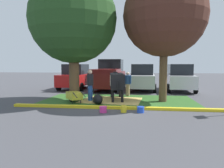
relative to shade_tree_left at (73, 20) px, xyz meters
The scene contains 18 objects.
ground_plane 4.90m from the shade_tree_left, 32.15° to the right, with size 80.00×80.00×0.00m, color #424247.
grass_island 4.99m from the shade_tree_left, ahead, with size 8.30×4.19×0.02m, color #2D5B23.
curb_yellow 5.27m from the shade_tree_left, 38.00° to the right, with size 9.50×0.24×0.12m, color yellow.
hay_bedding 4.80m from the shade_tree_left, ahead, with size 3.20×2.40×0.04m, color tan.
shade_tree_left is the anchor object (origin of this frame).
shade_tree_right 4.81m from the shade_tree_left, ahead, with size 4.32×4.32×6.70m.
cow_holstein 4.03m from the shade_tree_left, 12.98° to the left, with size 1.05×3.12×1.54m.
calf_lying 4.45m from the shade_tree_left, 28.31° to the right, with size 0.78×1.33×0.48m.
person_handler 4.95m from the shade_tree_left, 34.39° to the left, with size 0.44×0.36×1.53m.
person_visitor_near 3.56m from the shade_tree_left, ahead, with size 0.34×0.52×1.71m.
wheelbarrow 4.05m from the shade_tree_left, 74.43° to the right, with size 1.28×1.42×0.63m.
bucket_pink 5.39m from the shade_tree_left, 52.27° to the right, with size 0.32×0.32×0.26m.
bucket_yellow 5.70m from the shade_tree_left, 40.90° to the right, with size 0.27×0.27×0.27m.
bucket_blue 6.08m from the shade_tree_left, 34.48° to the right, with size 0.31×0.31×0.26m.
sedan_red 6.68m from the shade_tree_left, 105.97° to the left, with size 2.18×4.48×2.02m.
pickup_truck_maroon 6.56m from the shade_tree_left, 78.12° to the left, with size 2.40×5.48×2.42m.
sedan_silver 7.33m from the shade_tree_left, 54.21° to the left, with size 2.18×4.48×2.02m.
hatchback_white 9.07m from the shade_tree_left, 38.59° to the left, with size 2.18×4.48×2.02m.
Camera 1 is at (1.59, -9.90, 1.99)m, focal length 33.55 mm.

